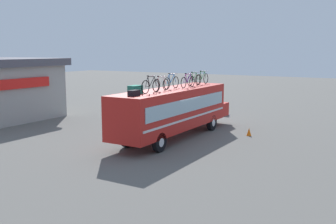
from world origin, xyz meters
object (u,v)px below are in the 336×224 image
(rooftop_bicycle_5, at_px, (194,80))
(rooftop_bicycle_2, at_px, (161,84))
(luggage_bag_1, at_px, (134,93))
(rooftop_bicycle_1, at_px, (151,86))
(traffic_cone, at_px, (249,132))
(luggage_bag_2, at_px, (135,90))
(bus, at_px, (174,109))
(rooftop_bicycle_4, at_px, (188,81))
(rooftop_bicycle_3, at_px, (171,82))
(rooftop_bicycle_6, at_px, (202,78))

(rooftop_bicycle_5, bearing_deg, rooftop_bicycle_2, 179.09)
(luggage_bag_1, xyz_separation_m, rooftop_bicycle_5, (6.71, 0.09, 0.23))
(rooftop_bicycle_1, xyz_separation_m, traffic_cone, (5.62, -3.53, -3.13))
(luggage_bag_2, bearing_deg, rooftop_bicycle_5, -4.00)
(bus, height_order, luggage_bag_2, luggage_bag_2)
(rooftop_bicycle_4, bearing_deg, rooftop_bicycle_3, 160.39)
(rooftop_bicycle_6, bearing_deg, rooftop_bicycle_3, 177.81)
(rooftop_bicycle_2, bearing_deg, luggage_bag_2, 169.91)
(rooftop_bicycle_4, height_order, traffic_cone, rooftop_bicycle_4)
(bus, bearing_deg, luggage_bag_1, -177.71)
(rooftop_bicycle_4, height_order, rooftop_bicycle_5, rooftop_bicycle_5)
(luggage_bag_1, bearing_deg, bus, 2.29)
(rooftop_bicycle_4, distance_m, traffic_cone, 4.91)
(luggage_bag_1, height_order, luggage_bag_2, luggage_bag_2)
(luggage_bag_1, relative_size, luggage_bag_2, 0.82)
(luggage_bag_1, bearing_deg, rooftop_bicycle_6, 0.86)
(bus, distance_m, rooftop_bicycle_4, 1.94)
(luggage_bag_2, height_order, rooftop_bicycle_6, rooftop_bicycle_6)
(rooftop_bicycle_1, xyz_separation_m, rooftop_bicycle_4, (3.84, -0.17, -0.02))
(luggage_bag_1, relative_size, rooftop_bicycle_3, 0.36)
(rooftop_bicycle_3, bearing_deg, rooftop_bicycle_4, -19.61)
(luggage_bag_2, xyz_separation_m, rooftop_bicycle_5, (5.89, -0.41, 0.16))
(bus, bearing_deg, rooftop_bicycle_3, 153.60)
(rooftop_bicycle_2, distance_m, rooftop_bicycle_6, 5.23)
(bus, height_order, rooftop_bicycle_6, rooftop_bicycle_6)
(rooftop_bicycle_6, bearing_deg, rooftop_bicycle_2, 179.63)
(luggage_bag_1, distance_m, rooftop_bicycle_3, 4.16)
(rooftop_bicycle_2, xyz_separation_m, rooftop_bicycle_6, (5.23, -0.03, 0.02))
(rooftop_bicycle_1, height_order, rooftop_bicycle_6, rooftop_bicycle_1)
(rooftop_bicycle_1, bearing_deg, traffic_cone, -32.14)
(rooftop_bicycle_6, bearing_deg, rooftop_bicycle_5, -178.71)
(bus, distance_m, rooftop_bicycle_6, 4.01)
(bus, bearing_deg, traffic_cone, -52.71)
(rooftop_bicycle_5, bearing_deg, rooftop_bicycle_3, 176.06)
(rooftop_bicycle_5, bearing_deg, traffic_cone, -82.95)
(rooftop_bicycle_3, relative_size, rooftop_bicycle_6, 0.96)
(bus, bearing_deg, rooftop_bicycle_4, -18.30)
(luggage_bag_1, xyz_separation_m, rooftop_bicycle_6, (8.01, 0.12, 0.24))
(rooftop_bicycle_2, bearing_deg, traffic_cone, -40.11)
(luggage_bag_1, distance_m, rooftop_bicycle_2, 2.80)
(luggage_bag_2, bearing_deg, bus, -5.35)
(luggage_bag_2, xyz_separation_m, rooftop_bicycle_4, (4.56, -0.68, 0.15))
(luggage_bag_2, relative_size, rooftop_bicycle_1, 0.42)
(luggage_bag_1, distance_m, rooftop_bicycle_6, 8.02)
(bus, xyz_separation_m, rooftop_bicycle_1, (-2.80, -0.18, 1.62))
(bus, bearing_deg, rooftop_bicycle_1, -176.39)
(rooftop_bicycle_4, bearing_deg, rooftop_bicycle_2, 172.84)
(rooftop_bicycle_1, relative_size, rooftop_bicycle_5, 1.01)
(rooftop_bicycle_2, bearing_deg, rooftop_bicycle_6, -0.37)
(rooftop_bicycle_2, bearing_deg, rooftop_bicycle_1, -172.82)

